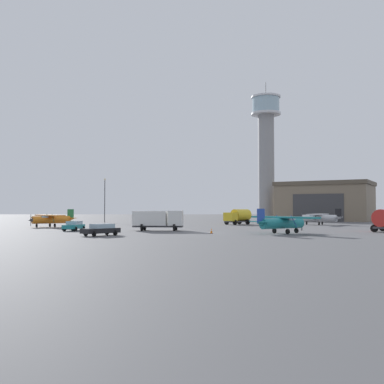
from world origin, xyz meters
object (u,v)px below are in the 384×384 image
(airplane_orange, at_px, (49,219))
(traffic_cone_near_left, at_px, (209,231))
(truck_fuel_tanker_red, at_px, (384,219))
(control_tower, at_px, (264,146))
(car_black, at_px, (99,229))
(truck_box_white, at_px, (156,219))
(truck_box_silver, at_px, (152,216))
(truck_fuel_tanker_yellow, at_px, (236,216))
(airplane_teal, at_px, (279,222))
(light_post_east, at_px, (102,197))
(car_teal, at_px, (72,226))
(airplane_silver, at_px, (318,217))

(airplane_orange, relative_size, traffic_cone_near_left, 13.30)
(truck_fuel_tanker_red, bearing_deg, traffic_cone_near_left, 139.05)
(control_tower, bearing_deg, traffic_cone_near_left, -104.86)
(control_tower, xyz_separation_m, airplane_orange, (-44.76, -49.16, -19.41))
(airplane_orange, bearing_deg, car_black, 80.47)
(truck_fuel_tanker_red, distance_m, truck_box_white, 31.23)
(airplane_orange, relative_size, truck_fuel_tanker_red, 1.55)
(truck_box_silver, bearing_deg, truck_fuel_tanker_yellow, 97.54)
(airplane_teal, distance_m, truck_box_white, 17.83)
(truck_box_silver, height_order, light_post_east, light_post_east)
(car_teal, bearing_deg, truck_fuel_tanker_red, 92.76)
(traffic_cone_near_left, bearing_deg, car_teal, 158.82)
(truck_box_silver, relative_size, car_black, 1.29)
(car_teal, relative_size, light_post_east, 0.46)
(airplane_teal, xyz_separation_m, car_black, (-21.67, -4.47, -0.72))
(truck_box_silver, height_order, car_teal, truck_box_silver)
(airplane_teal, height_order, car_black, airplane_teal)
(light_post_east, bearing_deg, airplane_teal, -56.05)
(truck_fuel_tanker_red, height_order, car_black, truck_fuel_tanker_red)
(car_black, height_order, car_teal, same)
(airplane_teal, height_order, airplane_orange, airplane_teal)
(truck_box_white, bearing_deg, truck_fuel_tanker_red, -1.50)
(airplane_teal, height_order, car_teal, airplane_teal)
(airplane_silver, xyz_separation_m, airplane_teal, (-13.60, -30.86, -0.01))
(airplane_silver, distance_m, traffic_cone_near_left, 37.95)
(airplane_teal, bearing_deg, truck_fuel_tanker_red, -17.64)
(truck_fuel_tanker_yellow, bearing_deg, airplane_silver, 131.24)
(truck_box_white, xyz_separation_m, light_post_east, (-15.05, 38.45, 4.27))
(airplane_silver, xyz_separation_m, traffic_cone_near_left, (-22.37, -30.63, -1.13))
(truck_box_white, xyz_separation_m, car_teal, (-11.94, -0.07, -0.89))
(airplane_teal, height_order, light_post_east, light_post_east)
(airplane_orange, height_order, truck_box_silver, airplane_orange)
(airplane_silver, height_order, truck_box_silver, airplane_silver)
(airplane_teal, relative_size, truck_fuel_tanker_yellow, 1.66)
(airplane_orange, distance_m, traffic_cone_near_left, 33.22)
(airplane_silver, distance_m, truck_fuel_tanker_yellow, 15.77)
(truck_fuel_tanker_yellow, relative_size, car_teal, 1.27)
(car_teal, bearing_deg, airplane_orange, -143.47)
(airplane_teal, relative_size, truck_box_white, 1.34)
(airplane_teal, bearing_deg, truck_box_white, 120.70)
(control_tower, bearing_deg, light_post_east, -150.16)
(truck_box_white, bearing_deg, truck_fuel_tanker_yellow, 65.73)
(truck_fuel_tanker_red, height_order, traffic_cone_near_left, truck_fuel_tanker_red)
(airplane_teal, xyz_separation_m, truck_fuel_tanker_yellow, (-2.04, 32.84, 0.20))
(car_black, bearing_deg, truck_fuel_tanker_red, 144.95)
(truck_fuel_tanker_red, height_order, truck_fuel_tanker_yellow, same)
(airplane_silver, distance_m, car_black, 49.93)
(airplane_orange, bearing_deg, truck_box_white, 108.47)
(airplane_orange, xyz_separation_m, traffic_cone_near_left, (26.36, -20.19, -1.09))
(airplane_silver, relative_size, airplane_orange, 1.09)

